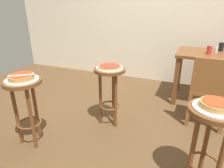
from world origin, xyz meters
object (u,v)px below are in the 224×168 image
object	(u,v)px
stool_leftside	(110,84)
cup_near_edge	(209,50)
serving_plate_leftside	(110,68)
condiment_shaker	(216,50)
pizza_server_knife	(22,75)
serving_plate_foreground	(22,80)
cup_far_edge	(221,47)
serving_plate_middle	(215,108)
pizza_middle	(216,104)
pizza_foreground	(21,77)
stool_middle	(210,132)
pizza_leftside	(110,66)
dining_table	(216,61)
wooden_chair	(209,89)
stool_foreground	(25,99)

from	to	relation	value
stool_leftside	cup_near_edge	distance (m)	1.47
serving_plate_leftside	condiment_shaker	xyz separation A→B (m)	(1.14, 1.13, 0.07)
pizza_server_knife	serving_plate_foreground	bearing A→B (deg)	109.63
stool_leftside	cup_far_edge	size ratio (longest dim) A/B	5.80
serving_plate_middle	pizza_server_knife	bearing A→B (deg)	-176.45
serving_plate_middle	pizza_middle	world-z (taller)	pizza_middle
pizza_foreground	condiment_shaker	xyz separation A→B (m)	(1.75, 1.79, 0.04)
serving_plate_foreground	cup_near_edge	bearing A→B (deg)	44.96
serving_plate_foreground	cup_near_edge	xyz separation A→B (m)	(1.66, 1.66, 0.09)
stool_middle	cup_near_edge	size ratio (longest dim) A/B	6.06
stool_middle	serving_plate_leftside	xyz separation A→B (m)	(-1.03, 0.58, 0.20)
cup_near_edge	condiment_shaker	xyz separation A→B (m)	(0.10, 0.13, -0.02)
serving_plate_foreground	stool_leftside	size ratio (longest dim) A/B	0.44
serving_plate_foreground	stool_middle	size ratio (longest dim) A/B	0.44
pizza_foreground	pizza_middle	xyz separation A→B (m)	(1.65, 0.08, 0.00)
serving_plate_foreground	pizza_leftside	bearing A→B (deg)	46.90
pizza_middle	dining_table	distance (m)	1.70
pizza_leftside	wooden_chair	distance (m)	1.17
serving_plate_leftside	pizza_server_knife	xyz separation A→B (m)	(-0.59, -0.68, 0.06)
stool_middle	pizza_leftside	xyz separation A→B (m)	(-1.03, 0.58, 0.21)
stool_leftside	cup_near_edge	size ratio (longest dim) A/B	6.06
serving_plate_middle	pizza_leftside	xyz separation A→B (m)	(-1.03, 0.58, 0.02)
pizza_server_knife	stool_middle	bearing A→B (deg)	-33.13
pizza_leftside	cup_far_edge	world-z (taller)	cup_far_edge
cup_near_edge	stool_foreground	bearing A→B (deg)	-135.04
cup_far_edge	pizza_server_knife	xyz separation A→B (m)	(-1.79, -1.96, -0.04)
stool_middle	pizza_foreground	bearing A→B (deg)	-177.21
dining_table	pizza_middle	bearing A→B (deg)	-94.25
condiment_shaker	pizza_server_knife	distance (m)	2.50
condiment_shaker	serving_plate_middle	bearing A→B (deg)	-93.49
stool_middle	stool_leftside	world-z (taller)	same
stool_foreground	stool_middle	world-z (taller)	same
pizza_middle	pizza_leftside	bearing A→B (deg)	150.63
pizza_middle	cup_near_edge	distance (m)	1.58
serving_plate_foreground	stool_middle	distance (m)	1.66
stool_leftside	pizza_server_knife	size ratio (longest dim) A/B	3.20
stool_foreground	condiment_shaker	size ratio (longest dim) A/B	8.52
stool_foreground	pizza_middle	world-z (taller)	pizza_middle
stool_foreground	condiment_shaker	bearing A→B (deg)	45.52
dining_table	pizza_server_knife	size ratio (longest dim) A/B	4.85
pizza_middle	cup_near_edge	xyz separation A→B (m)	(0.01, 1.57, 0.06)
condiment_shaker	wooden_chair	world-z (taller)	wooden_chair
pizza_foreground	serving_plate_leftside	xyz separation A→B (m)	(0.62, 0.66, -0.03)
serving_plate_foreground	stool_middle	world-z (taller)	serving_plate_foreground
cup_near_edge	condiment_shaker	bearing A→B (deg)	53.68
serving_plate_foreground	condiment_shaker	size ratio (longest dim) A/B	3.73
stool_middle	pizza_middle	bearing A→B (deg)	-90.00
serving_plate_foreground	cup_far_edge	xyz separation A→B (m)	(1.82, 1.94, 0.09)
serving_plate_foreground	pizza_leftside	world-z (taller)	pizza_leftside
stool_leftside	dining_table	world-z (taller)	dining_table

